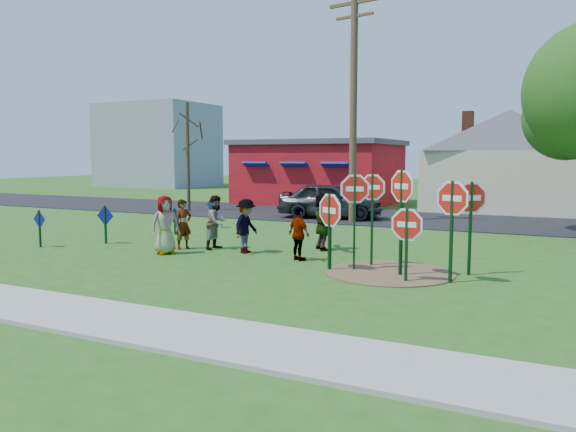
% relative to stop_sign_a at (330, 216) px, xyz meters
% --- Properties ---
extents(ground, '(120.00, 120.00, 0.00)m').
position_rel_stop_sign_a_xyz_m(ground, '(-3.04, 1.32, -1.40)').
color(ground, '#2A5317').
rests_on(ground, ground).
extents(sidewalk, '(22.00, 1.80, 0.08)m').
position_rel_stop_sign_a_xyz_m(sidewalk, '(-3.04, -5.88, -1.36)').
color(sidewalk, '#9E9E99').
rests_on(sidewalk, ground).
extents(road, '(120.00, 7.50, 0.04)m').
position_rel_stop_sign_a_xyz_m(road, '(-3.04, 12.82, -1.38)').
color(road, black).
rests_on(road, ground).
extents(dirt_patch, '(3.20, 3.20, 0.03)m').
position_rel_stop_sign_a_xyz_m(dirt_patch, '(1.46, 0.32, -1.38)').
color(dirt_patch, brown).
rests_on(dirt_patch, ground).
extents(red_building, '(9.40, 7.69, 3.90)m').
position_rel_stop_sign_a_xyz_m(red_building, '(-8.54, 19.32, 0.57)').
color(red_building, maroon).
rests_on(red_building, ground).
extents(cream_house, '(9.40, 9.40, 6.50)m').
position_rel_stop_sign_a_xyz_m(cream_house, '(2.46, 19.32, 1.53)').
color(cream_house, beige).
rests_on(cream_house, ground).
extents(distant_building, '(10.00, 8.00, 8.00)m').
position_rel_stop_sign_a_xyz_m(distant_building, '(-31.04, 31.32, 2.60)').
color(distant_building, '#8C939E').
rests_on(distant_building, ground).
extents(stop_sign_a, '(1.02, 0.57, 2.11)m').
position_rel_stop_sign_a_xyz_m(stop_sign_a, '(0.00, 0.00, 0.00)').
color(stop_sign_a, '#0E3314').
rests_on(stop_sign_a, ground).
extents(stop_sign_b, '(0.94, 0.06, 2.56)m').
position_rel_stop_sign_a_xyz_m(stop_sign_b, '(0.78, 1.03, 0.46)').
color(stop_sign_b, '#0E3314').
rests_on(stop_sign_b, ground).
extents(stop_sign_c, '(0.90, 0.61, 2.71)m').
position_rel_stop_sign_a_xyz_m(stop_sign_c, '(1.79, 0.13, 0.50)').
color(stop_sign_c, '#0E3314').
rests_on(stop_sign_c, ground).
extents(stop_sign_d, '(0.91, 0.58, 2.42)m').
position_rel_stop_sign_a_xyz_m(stop_sign_d, '(3.27, 0.98, 0.32)').
color(stop_sign_d, '#0E3314').
rests_on(stop_sign_d, ground).
extents(stop_sign_e, '(1.03, 0.09, 1.85)m').
position_rel_stop_sign_a_xyz_m(stop_sign_e, '(2.08, -0.46, -0.18)').
color(stop_sign_e, '#0E3314').
rests_on(stop_sign_e, ground).
extents(stop_sign_f, '(1.03, 0.36, 2.48)m').
position_rel_stop_sign_a_xyz_m(stop_sign_f, '(3.01, -0.08, 0.37)').
color(stop_sign_f, '#0E3314').
rests_on(stop_sign_f, ground).
extents(stop_sign_g, '(0.96, 0.34, 2.58)m').
position_rel_stop_sign_a_xyz_m(stop_sign_g, '(0.56, 0.26, 0.41)').
color(stop_sign_g, '#0E3314').
rests_on(stop_sign_g, ground).
extents(blue_diamond_a, '(0.60, 0.09, 1.20)m').
position_rel_stop_sign_a_xyz_m(blue_diamond_a, '(-9.65, -0.71, -0.65)').
color(blue_diamond_a, '#0E3314').
rests_on(blue_diamond_a, ground).
extents(blue_diamond_b, '(0.68, 0.07, 1.28)m').
position_rel_stop_sign_a_xyz_m(blue_diamond_b, '(-8.33, 0.79, -0.61)').
color(blue_diamond_b, '#0E3314').
rests_on(blue_diamond_b, ground).
extents(blue_diamond_c, '(0.60, 0.06, 1.00)m').
position_rel_stop_sign_a_xyz_m(blue_diamond_c, '(-7.65, 3.59, -0.79)').
color(blue_diamond_c, '#0E3314').
rests_on(blue_diamond_c, ground).
extents(blue_diamond_d, '(0.60, 0.17, 1.26)m').
position_rel_stop_sign_a_xyz_m(blue_diamond_d, '(-7.51, 5.82, -0.62)').
color(blue_diamond_d, '#0E3314').
rests_on(blue_diamond_d, ground).
extents(person_a, '(0.93, 1.02, 1.74)m').
position_rel_stop_sign_a_xyz_m(person_a, '(-5.28, 0.08, -0.53)').
color(person_a, '#3D568E').
rests_on(person_a, ground).
extents(person_b, '(0.56, 0.67, 1.56)m').
position_rel_stop_sign_a_xyz_m(person_b, '(-5.36, 1.07, -0.62)').
color(person_b, '#276F63').
rests_on(person_b, ground).
extents(person_c, '(0.68, 0.85, 1.68)m').
position_rel_stop_sign_a_xyz_m(person_c, '(-4.43, 1.54, -0.56)').
color(person_c, brown).
rests_on(person_c, ground).
extents(person_d, '(0.64, 1.07, 1.62)m').
position_rel_stop_sign_a_xyz_m(person_d, '(-3.21, 1.29, -0.59)').
color(person_d, '#323237').
rests_on(person_d, ground).
extents(person_e, '(0.94, 0.73, 1.49)m').
position_rel_stop_sign_a_xyz_m(person_e, '(-1.27, 0.87, -0.66)').
color(person_e, '#4D2755').
rests_on(person_e, ground).
extents(person_f, '(1.48, 1.58, 1.78)m').
position_rel_stop_sign_a_xyz_m(person_f, '(-1.37, 2.84, -0.51)').
color(person_f, '#225129').
rests_on(person_f, ground).
extents(suv, '(5.06, 2.62, 1.65)m').
position_rel_stop_sign_a_xyz_m(suv, '(-4.48, 11.13, -0.53)').
color(suv, '#313237').
rests_on(suv, road).
extents(utility_pole, '(2.43, 0.60, 10.02)m').
position_rel_stop_sign_a_xyz_m(utility_pole, '(-3.05, 10.12, 3.88)').
color(utility_pole, '#4C3823').
rests_on(utility_pole, ground).
extents(bare_tree_west, '(1.80, 1.80, 5.69)m').
position_rel_stop_sign_a_xyz_m(bare_tree_west, '(-12.49, 11.03, 2.28)').
color(bare_tree_west, '#382819').
rests_on(bare_tree_west, ground).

